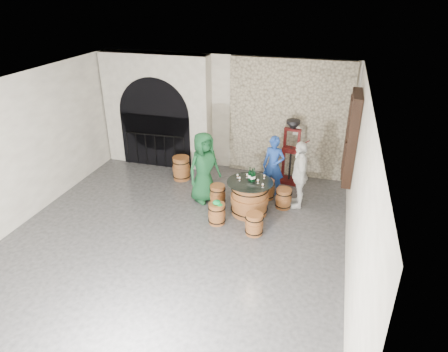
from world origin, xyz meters
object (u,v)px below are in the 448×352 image
(barrel_stool_near_right, at_px, (254,224))
(side_barrel, at_px, (181,168))
(barrel_stool_far, at_px, (267,189))
(barrel_stool_near_left, at_px, (217,214))
(person_white, at_px, (299,174))
(barrel_stool_right, at_px, (284,198))
(wine_bottle_center, at_px, (252,177))
(person_blue, at_px, (274,166))
(wine_bottle_right, at_px, (254,176))
(wine_bottle_left, at_px, (250,175))
(barrel_table, at_px, (250,198))
(barrel_stool_left, at_px, (218,195))
(person_green, at_px, (204,167))
(corking_press, at_px, (291,147))

(barrel_stool_near_right, relative_size, side_barrel, 0.76)
(barrel_stool_far, height_order, barrel_stool_near_left, same)
(person_white, bearing_deg, barrel_stool_right, -67.67)
(person_white, distance_m, wine_bottle_center, 1.20)
(barrel_stool_near_right, bearing_deg, person_blue, 88.14)
(wine_bottle_center, height_order, wine_bottle_right, same)
(wine_bottle_left, distance_m, side_barrel, 2.54)
(barrel_table, relative_size, barrel_stool_near_left, 2.16)
(wine_bottle_center, height_order, side_barrel, wine_bottle_center)
(barrel_stool_right, distance_m, wine_bottle_right, 1.05)
(wine_bottle_center, bearing_deg, barrel_stool_near_left, -134.99)
(barrel_table, relative_size, barrel_stool_near_right, 2.16)
(barrel_stool_near_left, height_order, side_barrel, side_barrel)
(side_barrel, bearing_deg, person_white, -10.27)
(barrel_stool_near_left, bearing_deg, barrel_stool_left, 105.52)
(barrel_stool_right, bearing_deg, person_white, 33.03)
(barrel_stool_right, relative_size, person_green, 0.28)
(barrel_stool_far, height_order, barrel_stool_near_right, same)
(barrel_table, distance_m, wine_bottle_right, 0.55)
(barrel_table, distance_m, barrel_stool_near_left, 0.89)
(barrel_table, relative_size, person_blue, 0.69)
(barrel_stool_far, xyz_separation_m, person_white, (0.78, -0.16, 0.58))
(barrel_stool_near_left, distance_m, corking_press, 2.91)
(barrel_stool_near_right, xyz_separation_m, wine_bottle_left, (-0.32, 0.90, 0.70))
(barrel_stool_right, distance_m, side_barrel, 3.02)
(barrel_stool_far, distance_m, person_white, 0.98)
(barrel_stool_near_left, xyz_separation_m, wine_bottle_center, (0.64, 0.64, 0.70))
(barrel_stool_right, xyz_separation_m, person_white, (0.31, 0.20, 0.58))
(barrel_stool_left, distance_m, person_green, 0.74)
(barrel_stool_near_right, bearing_deg, wine_bottle_center, 106.60)
(barrel_stool_near_left, relative_size, wine_bottle_left, 1.51)
(barrel_stool_far, bearing_deg, wine_bottle_left, -110.85)
(barrel_stool_far, xyz_separation_m, barrel_stool_near_right, (0.03, -1.65, 0.00))
(person_green, bearing_deg, person_blue, -26.43)
(barrel_stool_far, relative_size, corking_press, 0.28)
(barrel_stool_near_left, height_order, wine_bottle_right, wine_bottle_right)
(barrel_stool_right, bearing_deg, wine_bottle_right, -147.94)
(person_blue, distance_m, wine_bottle_center, 1.17)
(person_green, distance_m, wine_bottle_center, 1.29)
(corking_press, bearing_deg, barrel_stool_left, -123.42)
(barrel_stool_right, bearing_deg, wine_bottle_left, -152.38)
(person_blue, bearing_deg, barrel_table, -97.83)
(barrel_stool_far, height_order, person_white, person_white)
(barrel_stool_far, distance_m, wine_bottle_right, 1.06)
(barrel_table, height_order, barrel_stool_far, barrel_table)
(person_green, xyz_separation_m, person_white, (2.25, 0.35, -0.06))
(barrel_stool_left, relative_size, wine_bottle_right, 1.51)
(barrel_stool_near_left, height_order, person_white, person_white)
(barrel_stool_far, distance_m, person_green, 1.68)
(barrel_stool_right, bearing_deg, barrel_stool_near_right, -108.81)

